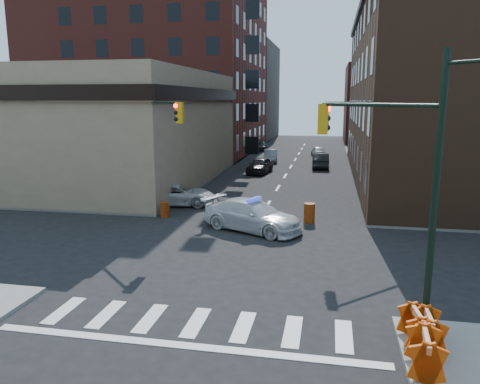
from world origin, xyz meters
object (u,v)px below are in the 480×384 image
at_px(parked_car_wfar, 271,156).
at_px(barrel_bank, 165,210).
at_px(police_car, 252,215).
at_px(pedestrian_b, 88,197).
at_px(pedestrian_a, 149,197).
at_px(parked_car_enear, 321,160).
at_px(pickup, 177,195).
at_px(barrel_road, 309,213).
at_px(barricade_nw_a, 137,197).
at_px(barricade_se_a, 428,330).
at_px(parked_car_wnear, 260,165).

height_order(parked_car_wfar, barrel_bank, parked_car_wfar).
height_order(police_car, pedestrian_b, pedestrian_b).
xyz_separation_m(police_car, pedestrian_a, (-6.63, 2.14, 0.30)).
bearing_deg(pedestrian_b, parked_car_enear, 40.55).
relative_size(pickup, barrel_road, 4.54).
relative_size(parked_car_enear, barricade_nw_a, 3.40).
distance_m(pedestrian_b, barricade_se_a, 21.75).
relative_size(parked_car_wfar, barricade_se_a, 3.25).
bearing_deg(pickup, parked_car_wnear, -23.22).
height_order(parked_car_wfar, pedestrian_b, pedestrian_b).
height_order(parked_car_wnear, pedestrian_a, pedestrian_a).
distance_m(pedestrian_b, barricade_nw_a, 3.01).
distance_m(parked_car_enear, barrel_road, 21.76).
height_order(pickup, barrel_road, pickup).
bearing_deg(barricade_se_a, barrel_bank, 44.57).
bearing_deg(parked_car_wfar, barricade_se_a, -82.69).
relative_size(parked_car_enear, pedestrian_b, 2.83).
bearing_deg(barricade_se_a, barricade_nw_a, 45.76).
distance_m(parked_car_wnear, parked_car_enear, 7.19).
height_order(parked_car_enear, barrel_road, parked_car_enear).
distance_m(pedestrian_b, barrel_bank, 5.12).
xyz_separation_m(parked_car_enear, barrel_bank, (-8.50, -22.16, -0.30)).
relative_size(pedestrian_a, barricade_nw_a, 1.40).
xyz_separation_m(police_car, parked_car_enear, (3.00, 23.89, -0.05)).
distance_m(police_car, parked_car_enear, 24.08).
xyz_separation_m(pickup, barricade_nw_a, (-2.32, -1.13, -0.04)).
bearing_deg(parked_car_wfar, police_car, -90.95).
height_order(parked_car_wfar, barrel_road, parked_car_wfar).
bearing_deg(barricade_se_a, parked_car_enear, 6.92).
bearing_deg(barrel_bank, parked_car_wfar, 83.34).
bearing_deg(pedestrian_a, pedestrian_b, -162.57).
relative_size(parked_car_wfar, pedestrian_a, 2.15).
bearing_deg(parked_car_wfar, barrel_road, -84.14).
distance_m(parked_car_wnear, barrel_bank, 17.79).
height_order(parked_car_wfar, barricade_se_a, parked_car_wfar).
bearing_deg(parked_car_wnear, pickup, -95.13).
distance_m(parked_car_wfar, parked_car_enear, 6.53).
relative_size(parked_car_wfar, barrel_road, 3.71).
relative_size(pickup, parked_car_wfar, 1.22).
height_order(pedestrian_a, barricade_se_a, pedestrian_a).
bearing_deg(police_car, barricade_se_a, -124.51).
bearing_deg(pedestrian_a, police_car, -0.45).
height_order(pedestrian_a, barrel_bank, pedestrian_a).
relative_size(pedestrian_a, pedestrian_b, 1.17).
bearing_deg(barrel_road, parked_car_wfar, 102.03).
distance_m(barrel_road, barrel_bank, 8.40).
bearing_deg(police_car, pickup, 73.52).
height_order(police_car, parked_car_wfar, police_car).
xyz_separation_m(parked_car_wnear, barrel_road, (5.39, -17.13, -0.19)).
bearing_deg(parked_car_enear, pedestrian_a, 64.51).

